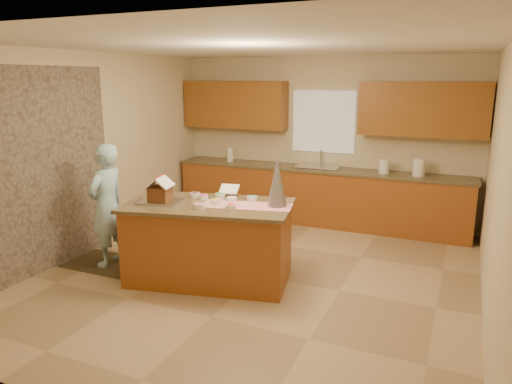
# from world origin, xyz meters

# --- Properties ---
(floor) EXTENTS (5.50, 5.50, 0.00)m
(floor) POSITION_xyz_m (0.00, 0.00, 0.00)
(floor) COLOR tan
(floor) RESTS_ON ground
(ceiling) EXTENTS (5.50, 5.50, 0.00)m
(ceiling) POSITION_xyz_m (0.00, 0.00, 2.70)
(ceiling) COLOR silver
(ceiling) RESTS_ON floor
(wall_back) EXTENTS (5.50, 5.50, 0.00)m
(wall_back) POSITION_xyz_m (0.00, 2.75, 1.35)
(wall_back) COLOR beige
(wall_back) RESTS_ON floor
(wall_front) EXTENTS (5.50, 5.50, 0.00)m
(wall_front) POSITION_xyz_m (0.00, -2.75, 1.35)
(wall_front) COLOR beige
(wall_front) RESTS_ON floor
(wall_left) EXTENTS (5.50, 5.50, 0.00)m
(wall_left) POSITION_xyz_m (-2.50, 0.00, 1.35)
(wall_left) COLOR beige
(wall_left) RESTS_ON floor
(wall_right) EXTENTS (5.50, 5.50, 0.00)m
(wall_right) POSITION_xyz_m (2.50, 0.00, 1.35)
(wall_right) COLOR beige
(wall_right) RESTS_ON floor
(stone_accent) EXTENTS (0.00, 2.50, 2.50)m
(stone_accent) POSITION_xyz_m (-2.48, -0.80, 1.25)
(stone_accent) COLOR gray
(stone_accent) RESTS_ON wall_left
(window_curtain) EXTENTS (1.05, 0.03, 1.00)m
(window_curtain) POSITION_xyz_m (0.00, 2.72, 1.65)
(window_curtain) COLOR white
(window_curtain) RESTS_ON wall_back
(back_counter_base) EXTENTS (4.80, 0.60, 0.88)m
(back_counter_base) POSITION_xyz_m (0.00, 2.45, 0.44)
(back_counter_base) COLOR brown
(back_counter_base) RESTS_ON floor
(back_counter_top) EXTENTS (4.85, 0.63, 0.04)m
(back_counter_top) POSITION_xyz_m (0.00, 2.45, 0.90)
(back_counter_top) COLOR brown
(back_counter_top) RESTS_ON back_counter_base
(upper_cabinet_left) EXTENTS (1.85, 0.35, 0.80)m
(upper_cabinet_left) POSITION_xyz_m (-1.55, 2.57, 1.90)
(upper_cabinet_left) COLOR #94531F
(upper_cabinet_left) RESTS_ON wall_back
(upper_cabinet_right) EXTENTS (1.85, 0.35, 0.80)m
(upper_cabinet_right) POSITION_xyz_m (1.55, 2.57, 1.90)
(upper_cabinet_right) COLOR #94531F
(upper_cabinet_right) RESTS_ON wall_back
(sink) EXTENTS (0.70, 0.45, 0.12)m
(sink) POSITION_xyz_m (0.00, 2.45, 0.89)
(sink) COLOR silver
(sink) RESTS_ON back_counter_top
(faucet) EXTENTS (0.03, 0.03, 0.28)m
(faucet) POSITION_xyz_m (0.00, 2.63, 1.06)
(faucet) COLOR silver
(faucet) RESTS_ON back_counter_top
(island_base) EXTENTS (1.99, 1.29, 0.90)m
(island_base) POSITION_xyz_m (-0.47, -0.33, 0.45)
(island_base) COLOR brown
(island_base) RESTS_ON floor
(island_top) EXTENTS (2.09, 1.39, 0.04)m
(island_top) POSITION_xyz_m (-0.47, -0.33, 0.92)
(island_top) COLOR brown
(island_top) RESTS_ON island_base
(table_runner) EXTENTS (1.08, 0.58, 0.01)m
(table_runner) POSITION_xyz_m (-0.02, -0.23, 0.94)
(table_runner) COLOR red
(table_runner) RESTS_ON island_top
(baking_tray) EXTENTS (0.53, 0.44, 0.03)m
(baking_tray) POSITION_xyz_m (-1.01, -0.50, 0.95)
(baking_tray) COLOR silver
(baking_tray) RESTS_ON island_top
(cookbook) EXTENTS (0.26, 0.22, 0.10)m
(cookbook) POSITION_xyz_m (-0.41, 0.09, 1.03)
(cookbook) COLOR white
(cookbook) RESTS_ON island_top
(tinsel_tree) EXTENTS (0.27, 0.27, 0.56)m
(tinsel_tree) POSITION_xyz_m (0.29, -0.10, 1.22)
(tinsel_tree) COLOR silver
(tinsel_tree) RESTS_ON island_top
(rug) EXTENTS (1.06, 0.69, 0.01)m
(rug) POSITION_xyz_m (-1.92, -0.43, 0.01)
(rug) COLOR black
(rug) RESTS_ON floor
(boy) EXTENTS (0.38, 0.57, 1.56)m
(boy) POSITION_xyz_m (-1.87, -0.43, 0.79)
(boy) COLOR #A6D6EC
(boy) RESTS_ON rug
(canister_a) EXTENTS (0.16, 0.16, 0.22)m
(canister_a) POSITION_xyz_m (1.06, 2.45, 1.03)
(canister_a) COLOR white
(canister_a) RESTS_ON back_counter_top
(canister_b) EXTENTS (0.18, 0.18, 0.26)m
(canister_b) POSITION_xyz_m (1.57, 2.45, 1.05)
(canister_b) COLOR white
(canister_b) RESTS_ON back_counter_top
(canister_c) EXTENTS (0.14, 0.14, 0.20)m
(canister_c) POSITION_xyz_m (1.56, 2.45, 1.02)
(canister_c) COLOR white
(canister_c) RESTS_ON back_counter_top
(paper_towel) EXTENTS (0.11, 0.11, 0.24)m
(paper_towel) POSITION_xyz_m (-1.60, 2.45, 1.04)
(paper_towel) COLOR white
(paper_towel) RESTS_ON back_counter_top
(gingerbread_house) EXTENTS (0.33, 0.34, 0.29)m
(gingerbread_house) POSITION_xyz_m (-1.01, -0.50, 1.07)
(gingerbread_house) COLOR #5B2A18
(gingerbread_house) RESTS_ON baking_tray
(candy_bowls) EXTENTS (0.83, 0.66, 0.06)m
(candy_bowls) POSITION_xyz_m (-0.40, -0.22, 0.97)
(candy_bowls) COLOR white
(candy_bowls) RESTS_ON island_top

